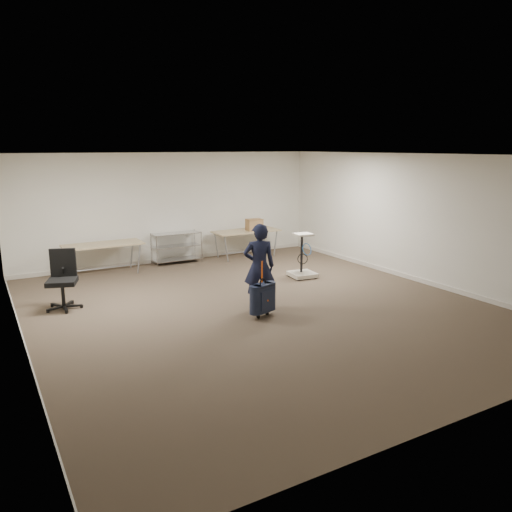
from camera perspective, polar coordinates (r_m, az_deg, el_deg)
ground at (r=9.37m, az=0.26°, el=-5.90°), size 9.00×9.00×0.00m
room_shell at (r=10.52m, az=-3.51°, el=-3.58°), size 8.00×9.00×9.00m
folding_table_left at (r=12.14m, az=-17.09°, el=1.10°), size 1.80×0.75×0.73m
folding_table_right at (r=13.46m, az=-1.15°, el=2.72°), size 1.80×0.75×0.73m
wire_shelf at (r=12.95m, az=-9.08°, el=1.11°), size 1.22×0.47×0.80m
person at (r=9.13m, az=0.36°, el=-1.20°), size 0.68×0.57×1.59m
suitcase at (r=8.78m, az=0.77°, el=-4.83°), size 0.41×0.31×1.01m
office_chair at (r=9.91m, az=-21.16°, el=-3.74°), size 0.66×0.67×1.09m
equipment_cart at (r=11.48m, az=5.35°, el=-1.12°), size 0.61×0.61×1.02m
cardboard_box at (r=13.44m, az=-0.20°, el=3.60°), size 0.44×0.34×0.31m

